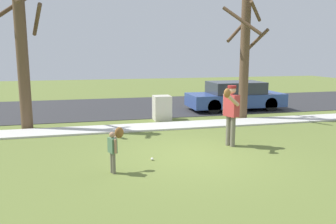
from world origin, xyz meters
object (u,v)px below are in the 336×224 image
person_adult (231,109)px  utility_cabinet (162,108)px  person_child (115,144)px  parked_wagon_blue (235,96)px  street_tree_near (245,56)px  street_tree_far (21,40)px  baseball (152,159)px

person_adult → utility_cabinet: 4.49m
person_child → parked_wagon_blue: parked_wagon_blue is taller
street_tree_near → street_tree_far: (-8.38, 0.05, 0.53)m
person_child → street_tree_near: 8.01m
parked_wagon_blue → person_child: bearing=-131.0°
street_tree_near → person_adult: bearing=-120.8°
person_child → utility_cabinet: 6.20m
person_adult → person_child: (-3.42, -1.39, -0.44)m
street_tree_near → parked_wagon_blue: 2.84m
person_child → parked_wagon_blue: (6.33, 7.27, 0.01)m
utility_cabinet → street_tree_far: size_ratio=0.17×
utility_cabinet → parked_wagon_blue: 4.23m
person_adult → parked_wagon_blue: size_ratio=0.39×
street_tree_near → baseball: bearing=-135.7°
person_child → baseball: person_child is taller
utility_cabinet → baseball: bearing=-105.6°
baseball → street_tree_far: size_ratio=0.01×
street_tree_far → parked_wagon_blue: (8.98, 1.97, -2.44)m
baseball → street_tree_far: (-3.62, 4.69, 3.06)m
person_adult → parked_wagon_blue: (2.91, 5.89, -0.44)m
utility_cabinet → person_child: bearing=-112.8°
street_tree_far → parked_wagon_blue: size_ratio=1.30×
baseball → utility_cabinet: bearing=74.4°
baseball → parked_wagon_blue: size_ratio=0.02×
person_child → baseball: (0.98, 0.62, -0.62)m
parked_wagon_blue → street_tree_far: bearing=-167.7°
person_adult → street_tree_near: 4.74m
person_adult → utility_cabinet: bearing=-99.6°
baseball → utility_cabinet: size_ratio=0.08×
person_adult → parked_wagon_blue: bearing=-139.2°
street_tree_far → person_adult: bearing=-32.9°
utility_cabinet → street_tree_far: street_tree_far is taller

